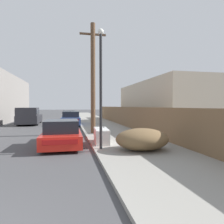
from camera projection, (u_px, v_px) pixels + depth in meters
sidewalk_curb at (94, 121)px, 25.90m from camera, size 4.20×63.00×0.12m
discarded_fridge at (101, 136)px, 10.16m from camera, size 0.78×1.84×0.75m
parked_sports_car_red at (62, 134)px, 10.07m from camera, size 1.82×4.44×1.30m
car_parked_mid at (71, 119)px, 20.44m from camera, size 1.91×4.17×1.44m
car_parked_far at (69, 115)px, 29.59m from camera, size 2.13×4.38×1.32m
pickup_truck at (29, 116)px, 21.20m from camera, size 2.24×5.49×1.82m
utility_pole at (93, 77)px, 13.72m from camera, size 1.80×0.32×7.53m
street_lamp at (101, 80)px, 8.64m from camera, size 0.26×0.26×5.21m
brush_pile at (142, 139)px, 8.47m from camera, size 2.28×1.85×0.92m
wooden_fence at (128, 117)px, 17.59m from camera, size 0.08×31.28×1.79m
building_right_house at (164, 104)px, 21.57m from camera, size 6.00×14.33×4.46m
pedestrian at (93, 115)px, 21.16m from camera, size 0.34×0.34×1.78m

